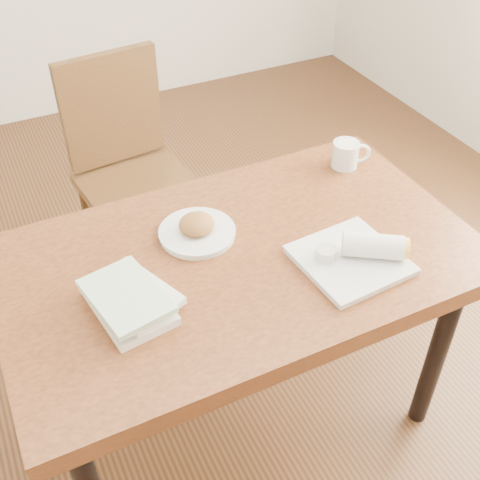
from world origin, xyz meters
name	(u,v)px	position (x,y,z in m)	size (l,w,h in m)	color
ground	(240,412)	(0.00, 0.00, -0.01)	(4.00, 5.00, 0.01)	#472814
table	(240,275)	(0.00, 0.00, 0.67)	(1.31, 0.78, 0.75)	brown
chair_far	(128,161)	(-0.05, 0.90, 0.55)	(0.46, 0.46, 0.95)	#4C3115
plate_scone	(197,230)	(-0.07, 0.12, 0.77)	(0.22, 0.22, 0.07)	white
coffee_mug	(347,154)	(0.51, 0.25, 0.80)	(0.13, 0.09, 0.09)	white
plate_burrito	(357,255)	(0.27, -0.17, 0.78)	(0.29, 0.28, 0.09)	white
book_stack	(130,300)	(-0.34, -0.07, 0.78)	(0.23, 0.28, 0.06)	white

